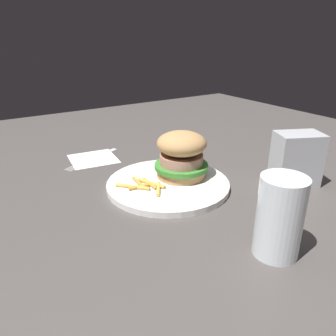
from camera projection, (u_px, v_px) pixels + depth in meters
name	position (u px, v px, depth m)	size (l,w,h in m)	color
ground_plane	(182.00, 187.00, 0.67)	(1.60, 1.60, 0.00)	#47423F
plate	(168.00, 184.00, 0.67)	(0.25, 0.25, 0.01)	white
sandwich	(181.00, 155.00, 0.67)	(0.11, 0.11, 0.10)	tan
fries_pile	(145.00, 185.00, 0.64)	(0.08, 0.10, 0.01)	gold
napkin	(93.00, 159.00, 0.82)	(0.11, 0.11, 0.00)	white
fork	(93.00, 158.00, 0.81)	(0.16, 0.09, 0.00)	silver
drink_glass	(279.00, 220.00, 0.45)	(0.06, 0.06, 0.12)	silver
napkin_dispenser	(296.00, 159.00, 0.67)	(0.09, 0.06, 0.11)	#B7BABF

